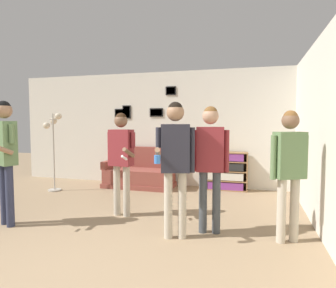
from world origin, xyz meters
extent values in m
plane|color=#937A5B|center=(0.00, 0.00, 0.00)|extent=(20.00, 20.00, 0.00)
cube|color=silver|center=(0.00, 4.68, 1.35)|extent=(7.98, 0.06, 2.70)
cube|color=black|center=(-1.28, 4.64, 1.69)|extent=(0.27, 0.02, 0.29)
cube|color=gray|center=(-1.28, 4.63, 1.69)|extent=(0.23, 0.01, 0.25)
cube|color=black|center=(-1.10, 4.64, 1.76)|extent=(0.21, 0.02, 0.32)
cube|color=gray|center=(-1.10, 4.63, 1.76)|extent=(0.17, 0.01, 0.28)
cube|color=black|center=(0.04, 4.64, 2.25)|extent=(0.25, 0.02, 0.20)
cube|color=beige|center=(0.04, 4.63, 2.25)|extent=(0.20, 0.01, 0.16)
cube|color=black|center=(-0.32, 4.64, 1.74)|extent=(0.33, 0.02, 0.20)
cube|color=gray|center=(-0.32, 4.63, 1.74)|extent=(0.29, 0.01, 0.16)
cube|color=silver|center=(2.82, 2.32, 1.35)|extent=(0.06, 7.05, 2.70)
cube|color=brown|center=(-0.60, 4.21, 0.05)|extent=(1.61, 0.80, 0.10)
cube|color=brown|center=(-0.60, 4.21, 0.26)|extent=(1.55, 0.74, 0.32)
cube|color=brown|center=(-0.60, 4.54, 0.67)|extent=(1.55, 0.14, 0.49)
cube|color=brown|center=(-1.35, 4.21, 0.51)|extent=(0.12, 0.74, 0.18)
cube|color=brown|center=(0.14, 4.21, 0.51)|extent=(0.12, 0.74, 0.18)
cube|color=olive|center=(0.90, 4.46, 0.43)|extent=(0.02, 0.30, 0.85)
cube|color=olive|center=(1.82, 4.46, 0.43)|extent=(0.02, 0.30, 0.85)
cube|color=olive|center=(1.36, 4.60, 0.43)|extent=(0.94, 0.01, 0.85)
cube|color=olive|center=(1.36, 4.46, 0.01)|extent=(0.89, 0.30, 0.02)
cube|color=olive|center=(1.36, 4.46, 0.84)|extent=(0.89, 0.30, 0.02)
cube|color=olive|center=(1.36, 4.46, 0.21)|extent=(0.89, 0.30, 0.02)
cube|color=olive|center=(1.36, 4.46, 0.43)|extent=(0.89, 0.30, 0.02)
cube|color=olive|center=(1.36, 4.46, 0.64)|extent=(0.89, 0.30, 0.02)
cube|color=#7F3889|center=(1.36, 4.45, 0.10)|extent=(0.77, 0.26, 0.16)
cube|color=beige|center=(1.36, 4.45, 0.32)|extent=(0.77, 0.26, 0.16)
cube|color=black|center=(1.36, 4.45, 0.53)|extent=(0.77, 0.26, 0.16)
cube|color=#7F3889|center=(1.36, 4.45, 0.74)|extent=(0.77, 0.26, 0.16)
cylinder|color=#ADA89E|center=(-2.25, 3.33, 0.01)|extent=(0.28, 0.28, 0.03)
cylinder|color=#ADA89E|center=(-2.25, 3.33, 0.86)|extent=(0.03, 0.03, 1.66)
cylinder|color=#ADA89E|center=(-2.18, 3.33, 1.66)|extent=(0.02, 0.16, 0.02)
sphere|color=beige|center=(-2.11, 3.33, 1.63)|extent=(0.14, 0.14, 0.14)
cylinder|color=#ADA89E|center=(-2.29, 3.39, 1.56)|extent=(0.15, 0.09, 0.02)
sphere|color=beige|center=(-2.32, 3.45, 1.53)|extent=(0.14, 0.14, 0.14)
cylinder|color=#ADA89E|center=(-2.29, 3.27, 1.46)|extent=(0.15, 0.09, 0.02)
sphere|color=beige|center=(-2.32, 3.21, 1.43)|extent=(0.14, 0.14, 0.14)
cylinder|color=#2D334C|center=(-1.58, 1.27, 0.44)|extent=(0.11, 0.11, 0.89)
cylinder|color=#2D334C|center=(-1.41, 1.20, 0.44)|extent=(0.11, 0.11, 0.89)
cube|color=#5B7A4C|center=(-1.49, 1.24, 1.20)|extent=(0.41, 0.32, 0.63)
sphere|color=#997051|center=(-1.49, 1.24, 1.67)|extent=(0.23, 0.23, 0.23)
sphere|color=black|center=(-1.49, 1.24, 1.71)|extent=(0.20, 0.20, 0.20)
cylinder|color=#5B7A4C|center=(-1.29, 1.16, 1.34)|extent=(0.07, 0.07, 0.27)
cylinder|color=#997051|center=(-1.35, 1.02, 1.14)|extent=(0.18, 0.32, 0.19)
cylinder|color=#B7AD99|center=(-0.17, 2.13, 0.41)|extent=(0.11, 0.11, 0.81)
cylinder|color=#B7AD99|center=(0.01, 2.10, 0.41)|extent=(0.11, 0.11, 0.81)
cube|color=maroon|center=(-0.08, 2.11, 1.10)|extent=(0.38, 0.24, 0.57)
sphere|color=brown|center=(-0.08, 2.11, 1.53)|extent=(0.21, 0.21, 0.21)
sphere|color=#382314|center=(-0.08, 2.11, 1.56)|extent=(0.18, 0.18, 0.18)
cylinder|color=maroon|center=(0.13, 2.09, 1.22)|extent=(0.07, 0.07, 0.24)
cylinder|color=brown|center=(0.12, 1.96, 1.04)|extent=(0.10, 0.30, 0.18)
cylinder|color=white|center=(0.10, 1.82, 0.98)|extent=(0.05, 0.14, 0.09)
cylinder|color=maroon|center=(-0.30, 2.14, 1.08)|extent=(0.07, 0.07, 0.54)
cylinder|color=#B7AD99|center=(0.89, 1.42, 0.43)|extent=(0.11, 0.11, 0.86)
cylinder|color=#B7AD99|center=(1.07, 1.46, 0.43)|extent=(0.11, 0.11, 0.86)
cube|color=#282833|center=(0.98, 1.44, 1.17)|extent=(0.40, 0.29, 0.61)
sphere|color=#997051|center=(0.98, 1.44, 1.62)|extent=(0.22, 0.22, 0.22)
sphere|color=black|center=(0.98, 1.44, 1.66)|extent=(0.19, 0.19, 0.19)
cylinder|color=#282833|center=(1.19, 1.50, 1.15)|extent=(0.07, 0.07, 0.58)
cylinder|color=#282833|center=(0.77, 1.38, 1.31)|extent=(0.07, 0.07, 0.26)
cylinder|color=#997051|center=(0.81, 1.24, 1.11)|extent=(0.14, 0.32, 0.19)
cylinder|color=blue|center=(0.85, 1.11, 1.06)|extent=(0.08, 0.08, 0.10)
cylinder|color=#3D4247|center=(1.29, 1.74, 0.42)|extent=(0.11, 0.11, 0.84)
cylinder|color=#3D4247|center=(1.47, 1.76, 0.42)|extent=(0.11, 0.11, 0.84)
cube|color=maroon|center=(1.38, 1.75, 1.14)|extent=(0.38, 0.24, 0.60)
sphere|color=tan|center=(1.38, 1.75, 1.58)|extent=(0.22, 0.22, 0.22)
sphere|color=brown|center=(1.38, 1.75, 1.62)|extent=(0.18, 0.18, 0.18)
cylinder|color=maroon|center=(1.59, 1.78, 1.12)|extent=(0.07, 0.07, 0.56)
cylinder|color=maroon|center=(1.17, 1.73, 1.12)|extent=(0.07, 0.07, 0.56)
cylinder|color=#B7AD99|center=(2.29, 1.66, 0.40)|extent=(0.11, 0.11, 0.81)
cylinder|color=#B7AD99|center=(2.45, 1.74, 0.40)|extent=(0.11, 0.11, 0.81)
cube|color=#5B7A4C|center=(2.37, 1.70, 1.10)|extent=(0.41, 0.34, 0.57)
sphere|color=brown|center=(2.37, 1.70, 1.52)|extent=(0.21, 0.21, 0.21)
sphere|color=brown|center=(2.37, 1.70, 1.56)|extent=(0.18, 0.18, 0.18)
cylinder|color=#5B7A4C|center=(2.56, 1.80, 1.07)|extent=(0.07, 0.07, 0.54)
cylinder|color=#5B7A4C|center=(2.17, 1.61, 1.07)|extent=(0.07, 0.07, 0.54)
cylinder|color=yellow|center=(1.25, 4.46, 0.91)|extent=(0.08, 0.08, 0.11)
camera|label=1|loc=(1.94, -2.23, 1.50)|focal=32.00mm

